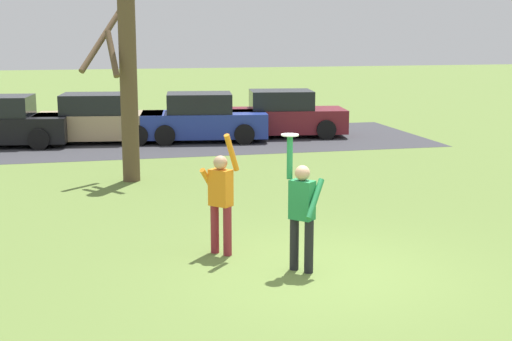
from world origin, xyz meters
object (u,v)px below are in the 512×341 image
bare_tree_tall (127,79)px  person_catcher (302,209)px  frisbee_disc (290,135)px  parked_car_blue (203,119)px  person_defender (221,196)px  parked_car_tan (99,120)px  parked_car_black (2,123)px  parked_car_maroon (284,115)px

bare_tree_tall → person_catcher: bearing=-74.5°
bare_tree_tall → frisbee_disc: bearing=-75.2°
person_catcher → parked_car_blue: person_catcher is taller
person_defender → bare_tree_tall: size_ratio=0.39×
person_catcher → parked_car_blue: size_ratio=0.48×
person_catcher → parked_car_tan: bearing=-31.5°
parked_car_blue → person_catcher: bearing=-84.9°
person_catcher → bare_tree_tall: size_ratio=0.40×
person_catcher → parked_car_black: 15.09m
person_catcher → bare_tree_tall: bearing=-26.7°
parked_car_black → parked_car_tan: bearing=10.1°
parked_car_blue → person_defender: bearing=-89.9°
frisbee_disc → bare_tree_tall: 7.64m
person_defender → parked_car_blue: bearing=129.8°
parked_car_blue → bare_tree_tall: bare_tree_tall is taller
parked_car_blue → parked_car_tan: bearing=179.3°
person_catcher → frisbee_disc: 1.13m
person_catcher → parked_car_black: (-5.69, 13.98, -0.25)m
frisbee_disc → bare_tree_tall: bare_tree_tall is taller
frisbee_disc → parked_car_maroon: (3.77, 13.82, -1.37)m
parked_car_tan → frisbee_disc: bearing=-71.7°
bare_tree_tall → parked_car_tan: bearing=95.0°
person_defender → parked_car_maroon: bearing=117.9°
frisbee_disc → parked_car_tan: frisbee_disc is taller
frisbee_disc → parked_car_blue: frisbee_disc is taller
parked_car_tan → parked_car_blue: size_ratio=1.00×
person_catcher → parked_car_tan: person_catcher is taller
parked_car_tan → bare_tree_tall: size_ratio=0.83×
parked_car_maroon → bare_tree_tall: bearing=-123.5°
person_defender → parked_car_tan: (-1.63, 12.95, -0.25)m
person_defender → bare_tree_tall: (-1.06, 6.40, 1.50)m
person_catcher → person_defender: 1.54m
person_defender → frisbee_disc: bearing=0.0°
parked_car_blue → bare_tree_tall: 6.87m
person_catcher → person_defender: bearing=0.0°
person_catcher → parked_car_maroon: bearing=-56.7°
person_defender → parked_car_black: size_ratio=0.47×
person_defender → parked_car_tan: bearing=144.9°
parked_car_black → parked_car_maroon: (9.30, 0.01, 0.00)m
person_catcher → frisbee_disc: frisbee_disc is taller
parked_car_tan → parked_car_blue: same height
parked_car_tan → bare_tree_tall: (0.57, -6.54, 1.75)m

